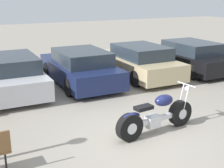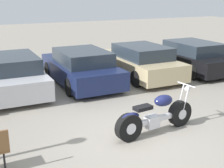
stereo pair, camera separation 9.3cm
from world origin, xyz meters
TOP-DOWN VIEW (x-y plane):
  - ground_plane at (0.00, 0.00)m, footprint 60.00×60.00m
  - motorcycle at (0.51, 0.11)m, footprint 2.30×0.67m
  - parked_car_silver at (-2.12, 5.13)m, footprint 1.95×4.43m
  - parked_car_navy at (0.41, 5.03)m, footprint 1.95×4.43m
  - parked_car_champagne at (2.94, 4.97)m, footprint 1.95×4.43m
  - parked_car_black at (5.46, 4.88)m, footprint 1.95×4.43m

SIDE VIEW (x-z plane):
  - ground_plane at x=0.00m, z-range 0.00..0.00m
  - motorcycle at x=0.51m, z-range -0.12..0.97m
  - parked_car_silver at x=-2.12m, z-range -0.03..1.27m
  - parked_car_navy at x=0.41m, z-range -0.03..1.27m
  - parked_car_champagne at x=2.94m, z-range -0.03..1.27m
  - parked_car_black at x=5.46m, z-range -0.03..1.27m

